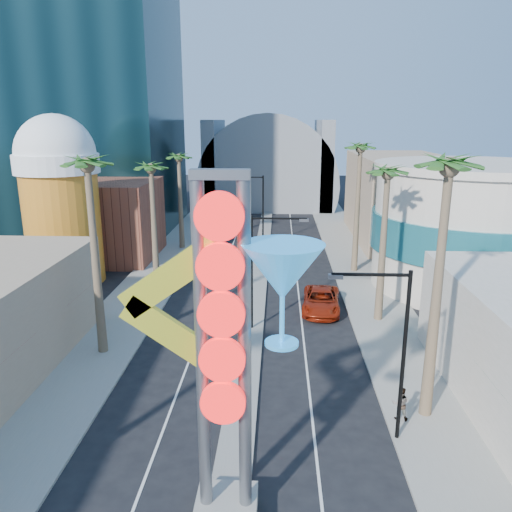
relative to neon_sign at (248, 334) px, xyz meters
The scene contains 21 objects.
sidewalk_west 34.43m from the neon_sign, 107.85° to the left, with size 5.00×100.00×0.15m, color gray.
sidewalk_east 33.97m from the neon_sign, 74.84° to the left, with size 5.00×100.00×0.15m, color gray.
median 35.79m from the neon_sign, 91.33° to the left, with size 1.60×84.00×0.15m, color gray.
hotel_tower 56.91m from the neon_sign, 114.95° to the left, with size 20.00×20.00×50.00m, color black.
brick_filler_west 39.01m from the neon_sign, 115.64° to the left, with size 10.00×10.00×8.00m, color brown.
filler_east 47.58m from the neon_sign, 71.37° to the left, with size 10.00×20.00×10.00m, color tan.
beer_mug 32.39m from the neon_sign, 123.38° to the left, with size 7.00×7.00×14.50m.
turquoise_building 32.10m from the neon_sign, 57.56° to the left, with size 16.60×16.60×10.60m.
canopy 69.11m from the neon_sign, 90.68° to the left, with size 22.00×16.00×22.00m.
neon_sign is the anchor object (origin of this frame).
streetlight_0 17.21m from the neon_sign, 90.90° to the left, with size 3.79×0.25×8.00m.
streetlight_1 41.13m from the neon_sign, 91.90° to the left, with size 3.79×0.25×8.00m.
streetlight_2 8.15m from the neon_sign, 40.46° to the left, with size 3.45×0.25×8.00m.
palm_1 16.70m from the neon_sign, 126.98° to the left, with size 2.40×2.40×12.70m.
palm_2 28.85m from the neon_sign, 109.95° to the left, with size 2.40×2.40×11.20m.
palm_3 40.31m from the neon_sign, 104.11° to the left, with size 2.40×2.40×11.20m.
palm_5 11.50m from the neon_sign, 40.70° to the left, with size 2.40×2.40×13.20m.
palm_6 20.89m from the neon_sign, 66.74° to the left, with size 2.40×2.40×11.70m.
palm_7 32.29m from the neon_sign, 75.23° to the left, with size 2.40×2.40×12.70m.
red_pickup 22.17m from the neon_sign, 78.50° to the left, with size 2.72×5.90×1.64m, color #96200B.
pedestrian_b 11.33m from the neon_sign, 43.57° to the left, with size 0.80×0.63×1.65m, color gray.
Camera 1 is at (1.75, -11.79, 13.94)m, focal length 35.00 mm.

